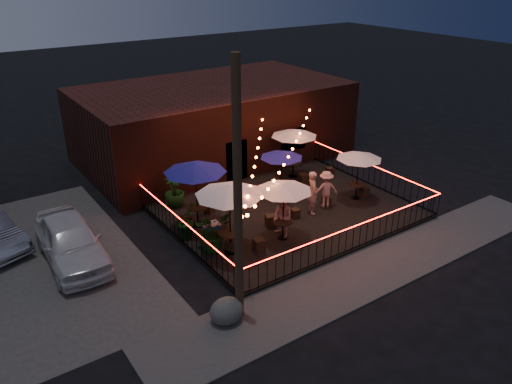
# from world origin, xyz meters

# --- Properties ---
(ground) EXTENTS (110.00, 110.00, 0.00)m
(ground) POSITION_xyz_m (0.00, 0.00, 0.00)
(ground) COLOR black
(ground) RESTS_ON ground
(patio) EXTENTS (10.00, 8.00, 0.15)m
(patio) POSITION_xyz_m (0.00, 2.00, 0.07)
(patio) COLOR black
(patio) RESTS_ON ground
(sidewalk) EXTENTS (18.00, 2.50, 0.05)m
(sidewalk) POSITION_xyz_m (0.00, -3.25, 0.03)
(sidewalk) COLOR #3C3937
(sidewalk) RESTS_ON ground
(brick_building) EXTENTS (14.00, 8.00, 4.00)m
(brick_building) POSITION_xyz_m (1.00, 9.99, 2.00)
(brick_building) COLOR #37170F
(brick_building) RESTS_ON ground
(utility_pole) EXTENTS (0.26, 0.26, 8.00)m
(utility_pole) POSITION_xyz_m (-5.40, -2.60, 4.00)
(utility_pole) COLOR #3D2419
(utility_pole) RESTS_ON ground
(fence_front) EXTENTS (10.00, 0.04, 1.04)m
(fence_front) POSITION_xyz_m (0.00, -2.00, 0.66)
(fence_front) COLOR black
(fence_front) RESTS_ON patio
(fence_left) EXTENTS (0.04, 8.00, 1.04)m
(fence_left) POSITION_xyz_m (-5.00, 2.00, 0.66)
(fence_left) COLOR black
(fence_left) RESTS_ON patio
(fence_right) EXTENTS (0.04, 8.00, 1.04)m
(fence_right) POSITION_xyz_m (5.00, 2.00, 0.66)
(fence_right) COLOR black
(fence_right) RESTS_ON patio
(festoon_lights) EXTENTS (10.02, 8.72, 1.32)m
(festoon_lights) POSITION_xyz_m (-1.01, 1.70, 2.52)
(festoon_lights) COLOR #FF5317
(festoon_lights) RESTS_ON ground
(cafe_table_0) EXTENTS (2.70, 2.70, 2.75)m
(cafe_table_0) POSITION_xyz_m (-3.80, 0.50, 2.66)
(cafe_table_0) COLOR black
(cafe_table_0) RESTS_ON patio
(cafe_table_1) EXTENTS (3.00, 3.00, 2.76)m
(cafe_table_1) POSITION_xyz_m (-3.80, 3.04, 2.67)
(cafe_table_1) COLOR black
(cafe_table_1) RESTS_ON patio
(cafe_table_2) EXTENTS (2.64, 2.64, 2.38)m
(cafe_table_2) POSITION_xyz_m (-1.58, 0.23, 2.33)
(cafe_table_2) COLOR black
(cafe_table_2) RESTS_ON patio
(cafe_table_3) EXTENTS (2.60, 2.60, 2.16)m
(cafe_table_3) POSITION_xyz_m (0.76, 3.44, 2.12)
(cafe_table_3) COLOR black
(cafe_table_3) RESTS_ON patio
(cafe_table_4) EXTENTS (2.54, 2.54, 2.25)m
(cafe_table_4) POSITION_xyz_m (3.37, 1.21, 2.21)
(cafe_table_4) COLOR black
(cafe_table_4) RESTS_ON patio
(cafe_table_5) EXTENTS (2.97, 2.97, 2.50)m
(cafe_table_5) POSITION_xyz_m (2.55, 4.80, 2.43)
(cafe_table_5) COLOR black
(cafe_table_5) RESTS_ON patio
(bistro_chair_0) EXTENTS (0.45, 0.45, 0.40)m
(bistro_chair_0) POSITION_xyz_m (-3.72, 0.59, 0.35)
(bistro_chair_0) COLOR black
(bistro_chair_0) RESTS_ON patio
(bistro_chair_1) EXTENTS (0.43, 0.43, 0.45)m
(bistro_chair_1) POSITION_xyz_m (-2.85, 0.02, 0.38)
(bistro_chair_1) COLOR black
(bistro_chair_1) RESTS_ON patio
(bistro_chair_2) EXTENTS (0.41, 0.41, 0.47)m
(bistro_chair_2) POSITION_xyz_m (-4.27, 3.20, 0.38)
(bistro_chair_2) COLOR black
(bistro_chair_2) RESTS_ON patio
(bistro_chair_3) EXTENTS (0.47, 0.47, 0.43)m
(bistro_chair_3) POSITION_xyz_m (-2.83, 3.78, 0.37)
(bistro_chair_3) COLOR black
(bistro_chair_3) RESTS_ON patio
(bistro_chair_4) EXTENTS (0.53, 0.53, 0.48)m
(bistro_chair_4) POSITION_xyz_m (-1.40, 1.28, 0.39)
(bistro_chair_4) COLOR black
(bistro_chair_4) RESTS_ON patio
(bistro_chair_5) EXTENTS (0.34, 0.34, 0.40)m
(bistro_chair_5) POSITION_xyz_m (-0.10, 1.29, 0.35)
(bistro_chair_5) COLOR black
(bistro_chair_5) RESTS_ON patio
(bistro_chair_6) EXTENTS (0.47, 0.47, 0.46)m
(bistro_chair_6) POSITION_xyz_m (-0.09, 3.92, 0.38)
(bistro_chair_6) COLOR black
(bistro_chair_6) RESTS_ON patio
(bistro_chair_7) EXTENTS (0.43, 0.43, 0.48)m
(bistro_chair_7) POSITION_xyz_m (0.97, 4.19, 0.39)
(bistro_chair_7) COLOR black
(bistro_chair_7) RESTS_ON patio
(bistro_chair_8) EXTENTS (0.39, 0.39, 0.40)m
(bistro_chair_8) POSITION_xyz_m (1.79, 1.44, 0.35)
(bistro_chair_8) COLOR black
(bistro_chair_8) RESTS_ON patio
(bistro_chair_9) EXTENTS (0.39, 0.39, 0.46)m
(bistro_chair_9) POSITION_xyz_m (3.80, 1.16, 0.38)
(bistro_chair_9) COLOR black
(bistro_chair_9) RESTS_ON patio
(bistro_chair_10) EXTENTS (0.46, 0.46, 0.47)m
(bistro_chair_10) POSITION_xyz_m (2.49, 3.91, 0.39)
(bistro_chair_10) COLOR black
(bistro_chair_10) RESTS_ON patio
(bistro_chair_11) EXTENTS (0.39, 0.39, 0.40)m
(bistro_chair_11) POSITION_xyz_m (4.22, 3.92, 0.35)
(bistro_chair_11) COLOR black
(bistro_chair_11) RESTS_ON patio
(patron_a) EXTENTS (0.70, 0.82, 1.91)m
(patron_a) POSITION_xyz_m (0.78, 1.25, 1.10)
(patron_a) COLOR #CF9D8C
(patron_a) RESTS_ON patio
(patron_b) EXTENTS (0.72, 0.88, 1.70)m
(patron_b) POSITION_xyz_m (-1.50, 0.35, 1.00)
(patron_b) COLOR tan
(patron_b) RESTS_ON patio
(patron_c) EXTENTS (1.23, 0.98, 1.67)m
(patron_c) POSITION_xyz_m (1.65, 1.37, 0.98)
(patron_c) COLOR tan
(patron_c) RESTS_ON patio
(potted_shrub_a) EXTENTS (1.63, 1.49, 1.54)m
(potted_shrub_a) POSITION_xyz_m (-4.24, 1.06, 0.92)
(potted_shrub_a) COLOR #143E14
(potted_shrub_a) RESTS_ON patio
(potted_shrub_b) EXTENTS (0.98, 0.89, 1.46)m
(potted_shrub_b) POSITION_xyz_m (-4.60, 2.42, 0.88)
(potted_shrub_b) COLOR #17370E
(potted_shrub_b) RESTS_ON patio
(potted_shrub_c) EXTENTS (0.94, 0.94, 1.54)m
(potted_shrub_c) POSITION_xyz_m (-3.78, 5.16, 0.92)
(potted_shrub_c) COLOR #143B0F
(potted_shrub_c) RESTS_ON patio
(cooler) EXTENTS (0.63, 0.48, 0.80)m
(cooler) POSITION_xyz_m (-4.01, 1.54, 0.55)
(cooler) COLOR #0C37AC
(cooler) RESTS_ON patio
(boulder) EXTENTS (1.14, 1.03, 0.77)m
(boulder) POSITION_xyz_m (-5.89, -2.63, 0.38)
(boulder) COLOR #3E3F3A
(boulder) RESTS_ON ground
(car_white) EXTENTS (2.11, 4.90, 1.65)m
(car_white) POSITION_xyz_m (-8.74, 3.47, 0.82)
(car_white) COLOR white
(car_white) RESTS_ON ground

